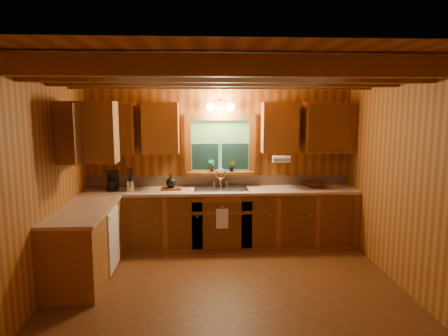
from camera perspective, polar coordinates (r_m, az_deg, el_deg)
room at (r=4.65m, az=0.57°, el=-2.07°), size 4.20×4.20×4.20m
ceiling_beams at (r=4.58m, az=0.59°, el=12.71°), size 4.20×2.54×0.18m
base_cabinets at (r=6.10m, az=-4.95°, el=-7.94°), size 4.20×2.22×0.86m
countertop at (r=5.99m, az=-4.87°, el=-3.79°), size 4.20×2.24×0.04m
backsplash at (r=6.56m, az=-0.55°, el=-1.79°), size 4.20×0.02×0.16m
dishwasher_panel at (r=5.64m, az=-15.23°, el=-9.60°), size 0.02×0.60×0.80m
upper_cabinets at (r=6.00m, az=-5.77°, el=5.47°), size 4.19×1.77×0.78m
window at (r=6.47m, az=-0.55°, el=2.97°), size 1.12×0.08×1.00m
window_sill at (r=6.47m, az=-0.52°, el=-0.67°), size 1.06×0.14×0.04m
wall_sconce at (r=6.31m, az=-0.50°, el=8.61°), size 0.45×0.21×0.17m
paper_towel_roll at (r=6.26m, az=8.04°, el=1.24°), size 0.27×0.11×0.11m
dish_towel at (r=6.06m, az=-0.26°, el=-7.13°), size 0.18×0.01×0.30m
sink at (r=6.31m, az=-0.42°, el=-3.36°), size 0.82×0.48×0.43m
coffee_maker at (r=6.40m, az=-15.39°, el=-1.74°), size 0.17×0.22×0.30m
utensil_crock at (r=6.30m, az=-13.11°, el=-2.36°), size 0.13×0.13×0.36m
cutting_board at (r=6.32m, az=-7.43°, el=-2.89°), size 0.31×0.24×0.03m
teakettle at (r=6.30m, az=-7.44°, el=-2.05°), size 0.16×0.16×0.20m
wicker_basket at (r=6.60m, az=12.81°, el=-2.27°), size 0.41×0.41×0.08m
potted_plant_left at (r=6.44m, az=-1.78°, el=0.36°), size 0.11×0.08×0.20m
potted_plant_right at (r=6.46m, az=1.13°, el=0.28°), size 0.11×0.09×0.18m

